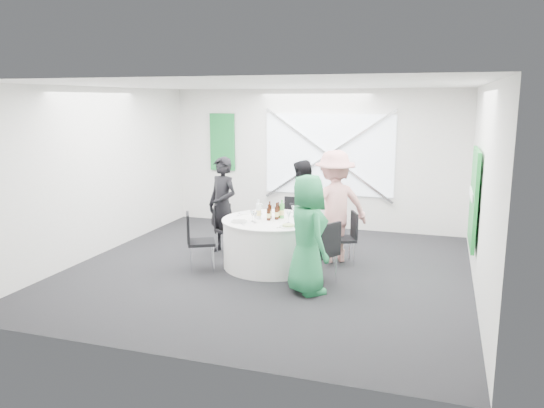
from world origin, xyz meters
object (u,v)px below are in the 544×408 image
(clear_water_bottle, at_px, (259,211))
(person_man_back_left, at_px, (223,205))
(person_man_back, at_px, (301,205))
(chair_back_left, at_px, (227,225))
(chair_front_left, at_px, (196,237))
(green_water_bottle, at_px, (282,211))
(banquet_table, at_px, (272,243))
(chair_back, at_px, (293,219))
(person_woman_pink, at_px, (334,206))
(chair_front_right, at_px, (324,248))
(chair_back_right, at_px, (347,234))
(person_woman_green, at_px, (307,235))

(clear_water_bottle, bearing_deg, person_man_back_left, 147.84)
(person_man_back_left, bearing_deg, person_man_back, 53.95)
(person_man_back_left, bearing_deg, chair_back_left, 53.53)
(chair_front_left, xyz_separation_m, person_man_back_left, (0.01, 1.02, 0.30))
(green_water_bottle, bearing_deg, person_man_back_left, 162.91)
(chair_front_left, bearing_deg, chair_back_left, -31.83)
(banquet_table, bearing_deg, chair_back, 87.38)
(clear_water_bottle, bearing_deg, chair_back, 77.35)
(chair_front_left, height_order, person_woman_pink, person_woman_pink)
(chair_front_right, bearing_deg, chair_back_left, -87.87)
(person_man_back_left, relative_size, person_man_back, 1.06)
(banquet_table, relative_size, person_man_back_left, 0.95)
(chair_back_right, bearing_deg, person_woman_green, -34.97)
(chair_back_right, relative_size, person_woman_pink, 0.47)
(banquet_table, height_order, chair_front_left, chair_front_left)
(chair_back, xyz_separation_m, chair_front_right, (0.92, -1.63, 0.00))
(chair_back_right, xyz_separation_m, person_woman_green, (-0.30, -1.43, 0.32))
(chair_back_left, bearing_deg, chair_front_left, -156.81)
(person_man_back, bearing_deg, chair_front_right, 32.95)
(chair_front_left, bearing_deg, clear_water_bottle, -87.50)
(person_man_back_left, bearing_deg, chair_back, 52.70)
(green_water_bottle, bearing_deg, chair_front_right, -39.39)
(person_woman_green, bearing_deg, chair_back_left, 10.71)
(chair_back_left, xyz_separation_m, chair_front_right, (1.94, -1.07, 0.06))
(banquet_table, distance_m, chair_back_left, 1.10)
(person_man_back, bearing_deg, clear_water_bottle, -8.71)
(chair_back_left, xyz_separation_m, person_man_back, (1.14, 0.65, 0.31))
(chair_back_right, distance_m, person_woman_pink, 0.49)
(green_water_bottle, bearing_deg, chair_front_left, -150.30)
(chair_front_right, distance_m, chair_front_left, 2.01)
(person_man_back_left, xyz_separation_m, person_woman_green, (1.84, -1.42, -0.01))
(chair_back, bearing_deg, chair_front_right, -58.06)
(chair_front_left, bearing_deg, person_woman_green, -130.26)
(chair_front_right, relative_size, person_man_back, 0.59)
(chair_back_right, bearing_deg, person_man_back, -148.58)
(chair_back, height_order, person_man_back, person_man_back)
(banquet_table, distance_m, chair_back, 1.06)
(chair_back_left, distance_m, chair_back_right, 2.09)
(chair_back_right, height_order, person_woman_pink, person_woman_pink)
(green_water_bottle, bearing_deg, chair_back, 94.81)
(chair_front_right, distance_m, person_woman_pink, 1.23)
(chair_back_right, distance_m, person_man_back, 1.20)
(person_woman_green, xyz_separation_m, clear_water_bottle, (-1.01, 0.89, 0.07))
(chair_back_left, distance_m, person_man_back, 1.35)
(chair_front_left, height_order, person_man_back, person_man_back)
(chair_back, relative_size, chair_back_left, 1.11)
(person_woman_pink, bearing_deg, banquet_table, 0.00)
(chair_back, height_order, person_woman_green, person_woman_green)
(chair_back, bearing_deg, person_woman_pink, -26.99)
(chair_back_right, distance_m, chair_front_right, 1.07)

